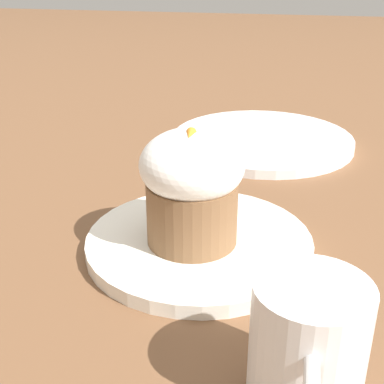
# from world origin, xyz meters

# --- Properties ---
(ground_plane) EXTENTS (4.00, 4.00, 0.00)m
(ground_plane) POSITION_xyz_m (0.00, 0.00, 0.00)
(ground_plane) COLOR brown
(dessert_plate) EXTENTS (0.23, 0.23, 0.01)m
(dessert_plate) POSITION_xyz_m (0.00, 0.00, 0.01)
(dessert_plate) COLOR white
(dessert_plate) RESTS_ON ground_plane
(carrot_cake) EXTENTS (0.10, 0.10, 0.12)m
(carrot_cake) POSITION_xyz_m (0.01, -0.01, 0.07)
(carrot_cake) COLOR brown
(carrot_cake) RESTS_ON dessert_plate
(spoon) EXTENTS (0.13, 0.07, 0.01)m
(spoon) POSITION_xyz_m (-0.01, -0.01, 0.02)
(spoon) COLOR silver
(spoon) RESTS_ON dessert_plate
(coffee_cup) EXTENTS (0.11, 0.08, 0.09)m
(coffee_cup) POSITION_xyz_m (0.18, 0.10, 0.05)
(coffee_cup) COLOR white
(coffee_cup) RESTS_ON ground_plane
(side_plate) EXTENTS (0.27, 0.27, 0.01)m
(side_plate) POSITION_xyz_m (-0.32, 0.04, 0.01)
(side_plate) COLOR white
(side_plate) RESTS_ON ground_plane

